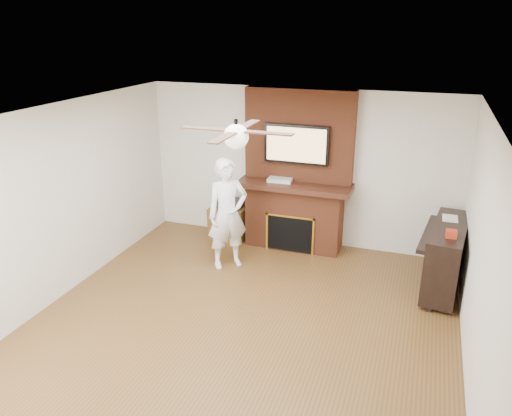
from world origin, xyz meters
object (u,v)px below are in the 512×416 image
(person, at_px, (228,214))
(piano, at_px, (445,256))
(fireplace, at_px, (296,186))
(side_table, at_px, (230,220))

(person, xyz_separation_m, piano, (3.01, 0.30, -0.32))
(fireplace, distance_m, piano, 2.45)
(fireplace, height_order, piano, fireplace)
(person, bearing_deg, fireplace, 13.47)
(fireplace, height_order, person, fireplace)
(fireplace, bearing_deg, piano, -18.26)
(fireplace, xyz_separation_m, side_table, (-1.10, -0.07, -0.69))
(person, bearing_deg, piano, -35.68)
(fireplace, relative_size, person, 1.52)
(person, bearing_deg, side_table, 68.89)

